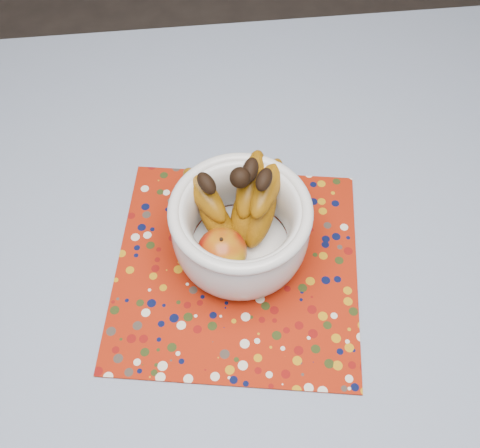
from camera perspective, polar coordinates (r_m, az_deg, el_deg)
The scene contains 4 objects.
table at distance 0.87m, azimuth -0.21°, elevation -13.22°, with size 1.20×1.20×0.75m.
tablecloth at distance 0.79m, azimuth -0.23°, elevation -11.23°, with size 1.32×1.32×0.01m, color slate.
placemat at distance 0.83m, azimuth -0.33°, elevation -4.40°, with size 0.35×0.35×0.00m, color maroon.
fruit_bowl at distance 0.78m, azimuth 0.02°, elevation 0.45°, with size 0.22×0.21×0.16m.
Camera 1 is at (-0.03, -0.29, 1.49)m, focal length 42.00 mm.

